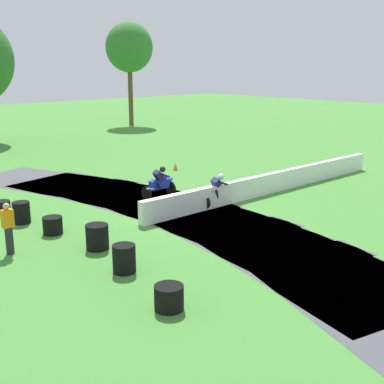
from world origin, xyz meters
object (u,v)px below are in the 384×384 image
motorcycle_chase_blue (161,183)px  tire_stack_near (169,297)px  tire_stack_mid_b (97,237)px  motorcycle_lead_orange (218,190)px  tire_stack_far (53,225)px  track_marshal (8,229)px  tire_stack_extra_a (21,213)px  traffic_cone (175,166)px  tire_stack_extra_b (2,206)px  tire_stack_mid_a (124,259)px

motorcycle_chase_blue → tire_stack_near: motorcycle_chase_blue is taller
tire_stack_near → tire_stack_mid_b: 4.72m
tire_stack_mid_b → motorcycle_lead_orange: bearing=8.6°
tire_stack_far → tire_stack_mid_b: bearing=-81.5°
tire_stack_near → track_marshal: bearing=102.2°
motorcycle_lead_orange → tire_stack_mid_b: bearing=-171.4°
tire_stack_far → tire_stack_extra_a: (-0.28, 1.87, 0.10)m
motorcycle_chase_blue → tire_stack_near: 10.45m
tire_stack_mid_b → track_marshal: bearing=147.0°
motorcycle_lead_orange → tire_stack_near: 9.18m
tire_stack_near → traffic_cone: size_ratio=1.62×
tire_stack_extra_a → tire_stack_extra_b: tire_stack_extra_a is taller
tire_stack_mid_b → traffic_cone: tire_stack_mid_b is taller
motorcycle_lead_orange → tire_stack_mid_b: motorcycle_lead_orange is taller
tire_stack_mid_a → tire_stack_far: bearing=89.0°
tire_stack_near → traffic_cone: bearing=48.9°
motorcycle_lead_orange → tire_stack_mid_a: size_ratio=2.10×
tire_stack_mid_a → tire_stack_mid_b: 2.12m
tire_stack_mid_a → traffic_cone: 14.00m
tire_stack_extra_a → tire_stack_mid_a: bearing=-88.2°
motorcycle_lead_orange → tire_stack_mid_b: (-6.36, -0.96, -0.25)m
tire_stack_extra_a → tire_stack_extra_b: size_ratio=1.25×
tire_stack_extra_b → traffic_cone: 10.32m
tire_stack_mid_b → tire_stack_extra_a: same height
tire_stack_near → tire_stack_extra_a: tire_stack_extra_a is taller
motorcycle_lead_orange → tire_stack_extra_b: bearing=142.4°
tire_stack_mid_a → tire_stack_near: bearing=-100.8°
tire_stack_mid_a → track_marshal: (-1.80, 3.52, 0.42)m
motorcycle_chase_blue → tire_stack_mid_a: bearing=-136.1°
motorcycle_lead_orange → tire_stack_extra_a: size_ratio=2.10×
traffic_cone → tire_stack_extra_b: bearing=-172.7°
tire_stack_mid_a → traffic_cone: size_ratio=1.82×
tire_stack_far → tire_stack_extra_a: size_ratio=0.84×
tire_stack_mid_a → tire_stack_far: (0.08, 4.39, -0.10)m
tire_stack_mid_b → track_marshal: (-2.22, 1.44, 0.42)m
traffic_cone → motorcycle_chase_blue: bearing=-136.9°
tire_stack_near → tire_stack_far: bearing=85.3°
motorcycle_lead_orange → tire_stack_extra_a: 7.70m
tire_stack_extra_a → motorcycle_chase_blue: bearing=-5.2°
tire_stack_mid_b → track_marshal: 2.68m
motorcycle_lead_orange → tire_stack_near: (-7.28, -5.59, -0.35)m
tire_stack_near → tire_stack_extra_b: (0.39, 10.89, -0.10)m
tire_stack_extra_b → traffic_cone: bearing=7.3°
motorcycle_chase_blue → track_marshal: track_marshal is taller
tire_stack_extra_a → tire_stack_extra_b: (0.10, 2.08, -0.20)m
motorcycle_lead_orange → tire_stack_far: 6.85m
tire_stack_mid_a → track_marshal: 3.98m
tire_stack_mid_a → tire_stack_extra_b: bearing=90.7°
tire_stack_far → track_marshal: 2.13m
tire_stack_extra_b → traffic_cone: traffic_cone is taller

